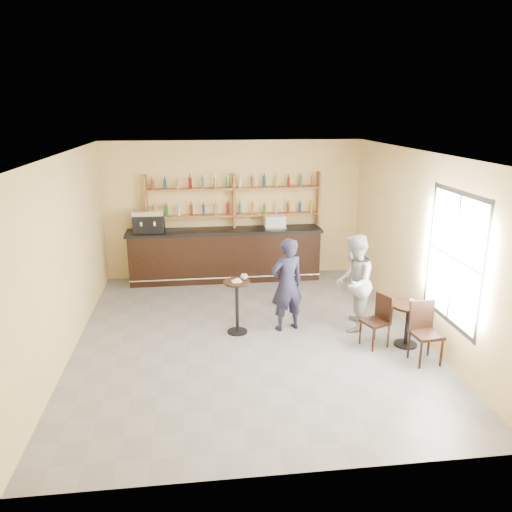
{
  "coord_description": "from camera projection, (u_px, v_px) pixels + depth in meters",
  "views": [
    {
      "loc": [
        -0.88,
        -8.03,
        3.89
      ],
      "look_at": [
        0.2,
        0.8,
        1.25
      ],
      "focal_mm": 35.0,
      "sensor_mm": 36.0,
      "label": 1
    }
  ],
  "objects": [
    {
      "name": "window_pane",
      "position": [
        454.0,
        258.0,
        7.57
      ],
      "size": [
        0.0,
        2.0,
        2.0
      ],
      "primitive_type": "plane",
      "rotation": [
        1.57,
        0.0,
        -1.57
      ],
      "color": "white",
      "rests_on": "wall_right"
    },
    {
      "name": "chair_west",
      "position": [
        375.0,
        321.0,
        8.39
      ],
      "size": [
        0.5,
        0.5,
        0.9
      ],
      "primitive_type": null,
      "rotation": [
        0.0,
        0.0,
        -1.2
      ],
      "color": "black",
      "rests_on": "floor"
    },
    {
      "name": "wall_right",
      "position": [
        420.0,
        244.0,
        8.74
      ],
      "size": [
        0.0,
        7.0,
        7.0
      ],
      "primitive_type": "plane",
      "rotation": [
        1.57,
        0.0,
        -1.57
      ],
      "color": "#F8D78D",
      "rests_on": "floor"
    },
    {
      "name": "patron_second",
      "position": [
        354.0,
        283.0,
        8.94
      ],
      "size": [
        0.97,
        1.06,
        1.78
      ],
      "primitive_type": "imported",
      "rotation": [
        0.0,
        0.0,
        -1.99
      ],
      "color": "#9B9BA0",
      "rests_on": "floor"
    },
    {
      "name": "bar_counter",
      "position": [
        225.0,
        255.0,
        11.65
      ],
      "size": [
        4.47,
        0.87,
        1.21
      ],
      "primitive_type": null,
      "color": "black",
      "rests_on": "floor"
    },
    {
      "name": "shelf_unit",
      "position": [
        234.0,
        202.0,
        11.54
      ],
      "size": [
        4.0,
        0.26,
        1.4
      ],
      "primitive_type": null,
      "color": "brown",
      "rests_on": "wall_back"
    },
    {
      "name": "window_frame",
      "position": [
        454.0,
        258.0,
        7.57
      ],
      "size": [
        0.04,
        1.7,
        2.1
      ],
      "primitive_type": null,
      "color": "black",
      "rests_on": "wall_right"
    },
    {
      "name": "ceiling",
      "position": [
        250.0,
        153.0,
        7.94
      ],
      "size": [
        7.0,
        7.0,
        0.0
      ],
      "primitive_type": "plane",
      "rotation": [
        3.14,
        0.0,
        0.0
      ],
      "color": "white",
      "rests_on": "wall_back"
    },
    {
      "name": "cafe_table",
      "position": [
        407.0,
        325.0,
        8.43
      ],
      "size": [
        0.77,
        0.77,
        0.75
      ],
      "primitive_type": null,
      "rotation": [
        0.0,
        0.0,
        -0.38
      ],
      "color": "black",
      "rests_on": "floor"
    },
    {
      "name": "floor",
      "position": [
        250.0,
        337.0,
        8.85
      ],
      "size": [
        7.0,
        7.0,
        0.0
      ],
      "primitive_type": "plane",
      "color": "slate",
      "rests_on": "ground"
    },
    {
      "name": "wall_front",
      "position": [
        288.0,
        343.0,
        5.06
      ],
      "size": [
        7.0,
        0.0,
        7.0
      ],
      "primitive_type": "plane",
      "rotation": [
        -1.57,
        0.0,
        0.0
      ],
      "color": "#F8D78D",
      "rests_on": "floor"
    },
    {
      "name": "napkin",
      "position": [
        237.0,
        281.0,
        8.74
      ],
      "size": [
        0.19,
        0.19,
        0.0
      ],
      "primitive_type": "cube",
      "rotation": [
        0.0,
        0.0,
        0.17
      ],
      "color": "white",
      "rests_on": "pedestal_table"
    },
    {
      "name": "espresso_machine",
      "position": [
        149.0,
        221.0,
        11.21
      ],
      "size": [
        0.69,
        0.45,
        0.49
      ],
      "primitive_type": null,
      "rotation": [
        0.0,
        0.0,
        -0.01
      ],
      "color": "black",
      "rests_on": "bar_counter"
    },
    {
      "name": "man_main",
      "position": [
        287.0,
        285.0,
        8.92
      ],
      "size": [
        0.72,
        0.58,
        1.72
      ],
      "primitive_type": "imported",
      "rotation": [
        0.0,
        0.0,
        3.43
      ],
      "color": "black",
      "rests_on": "floor"
    },
    {
      "name": "pastry_case",
      "position": [
        275.0,
        222.0,
        11.57
      ],
      "size": [
        0.52,
        0.43,
        0.29
      ],
      "primitive_type": null,
      "rotation": [
        0.0,
        0.0,
        -0.07
      ],
      "color": "silver",
      "rests_on": "bar_counter"
    },
    {
      "name": "cup_pedestal",
      "position": [
        244.0,
        277.0,
        8.84
      ],
      "size": [
        0.13,
        0.13,
        0.09
      ],
      "primitive_type": "imported",
      "rotation": [
        0.0,
        0.0,
        0.17
      ],
      "color": "white",
      "rests_on": "pedestal_table"
    },
    {
      "name": "wall_left",
      "position": [
        65.0,
        256.0,
        8.04
      ],
      "size": [
        0.0,
        7.0,
        7.0
      ],
      "primitive_type": "plane",
      "rotation": [
        1.57,
        0.0,
        1.57
      ],
      "color": "#F8D78D",
      "rests_on": "floor"
    },
    {
      "name": "pedestal_table",
      "position": [
        237.0,
        307.0,
        8.88
      ],
      "size": [
        0.62,
        0.62,
        0.98
      ],
      "primitive_type": null,
      "rotation": [
        0.0,
        0.0,
        -0.38
      ],
      "color": "black",
      "rests_on": "floor"
    },
    {
      "name": "wall_back",
      "position": [
        234.0,
        210.0,
        11.72
      ],
      "size": [
        7.0,
        0.0,
        7.0
      ],
      "primitive_type": "plane",
      "rotation": [
        1.57,
        0.0,
        0.0
      ],
      "color": "#F8D78D",
      "rests_on": "floor"
    },
    {
      "name": "cup_cafe",
      "position": [
        412.0,
        302.0,
        8.31
      ],
      "size": [
        0.1,
        0.1,
        0.08
      ],
      "primitive_type": "imported",
      "rotation": [
        0.0,
        0.0,
        0.09
      ],
      "color": "white",
      "rests_on": "cafe_table"
    },
    {
      "name": "chair_south",
      "position": [
        426.0,
        334.0,
        7.83
      ],
      "size": [
        0.46,
        0.46,
        0.98
      ],
      "primitive_type": null,
      "rotation": [
        0.0,
        0.0,
        0.1
      ],
      "color": "black",
      "rests_on": "floor"
    },
    {
      "name": "donut",
      "position": [
        237.0,
        280.0,
        8.73
      ],
      "size": [
        0.15,
        0.15,
        0.04
      ],
      "primitive_type": "torus",
      "rotation": [
        0.0,
        0.0,
        -0.34
      ],
      "color": "#E79C54",
      "rests_on": "napkin"
    },
    {
      "name": "liquor_bottles",
      "position": [
        234.0,
        195.0,
        11.49
      ],
      "size": [
        3.68,
        0.1,
        1.0
      ],
      "primitive_type": null,
      "color": "#8C5919",
      "rests_on": "shelf_unit"
    }
  ]
}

